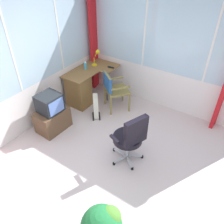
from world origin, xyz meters
The scene contains 12 objects.
ground centered at (0.00, 0.00, -0.03)m, with size 5.46×5.09×0.06m, color beige.
north_window_panel centered at (0.00, 2.08, 1.34)m, with size 4.46×0.07×2.69m.
east_window_panel centered at (2.26, 0.00, 1.34)m, with size 0.07×4.09×2.69m.
curtain_corner centered at (2.13, 1.95, 1.30)m, with size 0.34×0.07×2.59m, color red.
desk centered at (1.23, 1.73, 0.41)m, with size 1.27×0.79×0.76m.
desk_lamp centered at (1.91, 1.69, 1.00)m, with size 0.23×0.20×0.37m.
tv_remote centered at (1.93, 1.33, 0.77)m, with size 0.04×0.15×0.02m, color black.
spray_bottle centered at (1.56, 1.79, 0.87)m, with size 0.06×0.06×0.22m.
wooden_armchair centered at (1.47, 1.00, 0.58)m, with size 0.68×0.67×0.89m.
office_chair centered at (0.33, -0.13, 0.58)m, with size 0.63×0.60×1.00m.
tv_on_stand centered at (0.21, 1.61, 0.36)m, with size 0.66×0.47×0.82m.
space_heater centered at (1.03, 1.13, 0.28)m, with size 0.32×0.30×0.55m.
Camera 1 is at (-2.09, -1.36, 3.11)m, focal length 36.09 mm.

